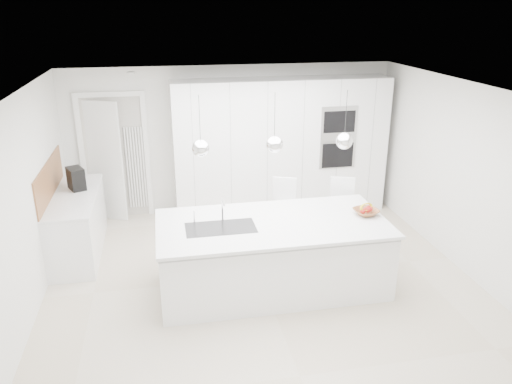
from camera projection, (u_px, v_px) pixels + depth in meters
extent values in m
plane|color=beige|center=(260.00, 276.00, 6.68)|extent=(5.50, 5.50, 0.00)
plane|color=silver|center=(232.00, 139.00, 8.54)|extent=(5.50, 0.00, 5.50)
plane|color=silver|center=(27.00, 205.00, 5.75)|extent=(0.00, 5.00, 5.00)
plane|color=white|center=(261.00, 88.00, 5.80)|extent=(5.50, 5.50, 0.00)
cube|color=white|center=(281.00, 147.00, 8.44)|extent=(3.60, 0.60, 2.30)
cube|color=white|center=(100.00, 162.00, 8.16)|extent=(0.76, 0.38, 2.00)
cube|color=white|center=(78.00, 225.00, 7.19)|extent=(0.60, 1.80, 0.86)
cube|color=white|center=(74.00, 196.00, 7.04)|extent=(0.62, 1.82, 0.04)
cube|color=#93613A|center=(49.00, 179.00, 6.89)|extent=(0.02, 1.80, 0.50)
cube|color=white|center=(273.00, 258.00, 6.27)|extent=(2.80, 1.20, 0.86)
cube|color=white|center=(272.00, 223.00, 6.16)|extent=(2.84, 1.40, 0.04)
cylinder|color=white|center=(222.00, 210.00, 6.13)|extent=(0.02, 0.02, 0.30)
sphere|color=white|center=(201.00, 148.00, 5.60)|extent=(0.20, 0.20, 0.20)
sphere|color=white|center=(274.00, 145.00, 5.75)|extent=(0.20, 0.20, 0.20)
sphere|color=white|center=(344.00, 141.00, 5.91)|extent=(0.20, 0.20, 0.20)
imported|color=#93613A|center=(366.00, 212.00, 6.35)|extent=(0.36, 0.36, 0.08)
cube|color=black|center=(76.00, 179.00, 7.20)|extent=(0.30, 0.35, 0.32)
sphere|color=red|center=(368.00, 209.00, 6.34)|extent=(0.08, 0.08, 0.08)
sphere|color=red|center=(369.00, 209.00, 6.37)|extent=(0.08, 0.08, 0.08)
sphere|color=red|center=(367.00, 209.00, 6.36)|extent=(0.07, 0.07, 0.07)
sphere|color=red|center=(363.00, 211.00, 6.30)|extent=(0.07, 0.07, 0.07)
torus|color=gold|center=(366.00, 207.00, 6.32)|extent=(0.23, 0.16, 0.20)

